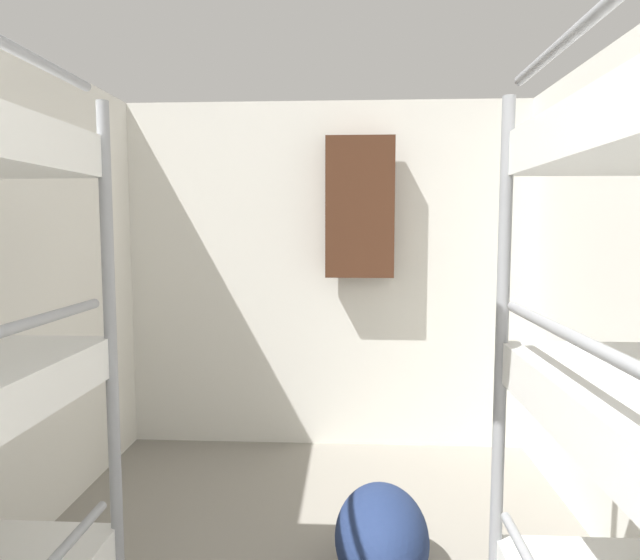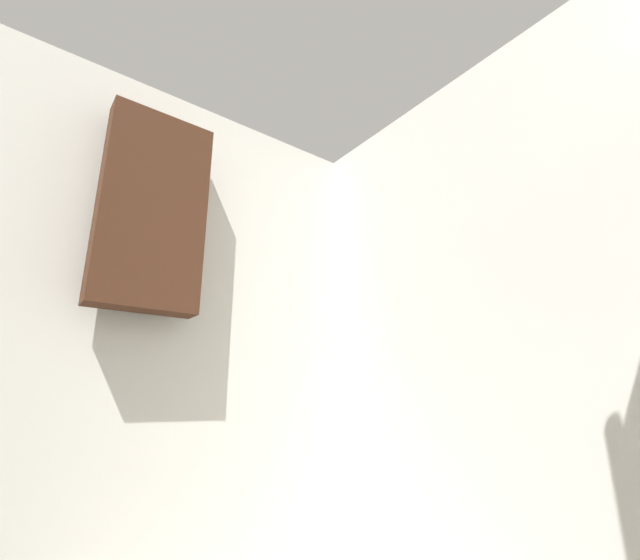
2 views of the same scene
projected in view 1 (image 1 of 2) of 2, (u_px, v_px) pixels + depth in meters
wall_back at (326, 276)px, 3.87m from camera, size 2.79×0.06×2.32m
duffel_bag at (382, 537)px, 2.40m from camera, size 0.39×0.60×0.39m
hanging_coat at (360, 207)px, 3.66m from camera, size 0.44×0.12×0.90m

